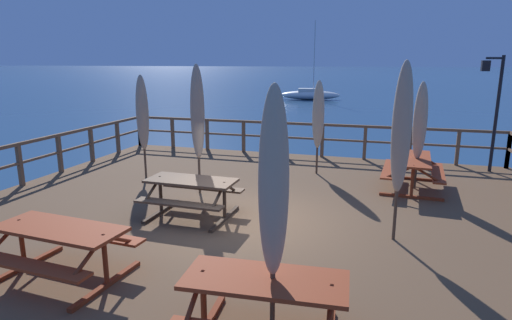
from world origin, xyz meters
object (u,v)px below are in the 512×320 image
picnic_table_mid_left (265,296)px  patio_umbrella_short_mid (318,115)px  picnic_table_back_right (192,190)px  patio_umbrella_tall_mid_right (197,113)px  lamp_post_hooked (493,96)px  picnic_table_mid_right (61,241)px  patio_umbrella_tall_mid_left (420,122)px  picnic_table_front_right (413,166)px  patio_umbrella_short_back (142,113)px  sailboat_distant (310,95)px  patio_umbrella_tall_back_right (402,129)px  patio_umbrella_tall_back_left (274,185)px

picnic_table_mid_left → patio_umbrella_short_mid: patio_umbrella_short_mid is taller
picnic_table_back_right → patio_umbrella_short_mid: patio_umbrella_short_mid is taller
picnic_table_back_right → patio_umbrella_tall_mid_right: size_ratio=0.60×
lamp_post_hooked → patio_umbrella_tall_mid_right: bearing=-148.9°
picnic_table_mid_right → lamp_post_hooked: lamp_post_hooked is taller
patio_umbrella_tall_mid_left → patio_umbrella_short_mid: size_ratio=1.01×
picnic_table_back_right → patio_umbrella_tall_mid_left: bearing=37.1°
picnic_table_mid_right → patio_umbrella_short_mid: (2.58, 6.88, 1.07)m
picnic_table_mid_right → picnic_table_back_right: (0.71, 2.81, -0.00)m
picnic_table_front_right → patio_umbrella_short_back: 6.94m
picnic_table_front_right → picnic_table_mid_right: bearing=-129.4°
patio_umbrella_tall_mid_left → patio_umbrella_tall_mid_right: size_ratio=0.87×
patio_umbrella_short_mid → lamp_post_hooked: 4.76m
picnic_table_front_right → patio_umbrella_tall_mid_left: size_ratio=0.82×
picnic_table_front_right → sailboat_distant: bearing=103.9°
picnic_table_front_right → patio_umbrella_tall_mid_right: patio_umbrella_tall_mid_right is taller
picnic_table_front_right → sailboat_distant: size_ratio=0.27×
sailboat_distant → picnic_table_mid_left: bearing=-81.0°
patio_umbrella_tall_mid_left → patio_umbrella_short_mid: patio_umbrella_tall_mid_left is taller
picnic_table_back_right → lamp_post_hooked: 8.61m
picnic_table_back_right → sailboat_distant: size_ratio=0.23×
patio_umbrella_short_back → patio_umbrella_tall_mid_left: (6.83, 1.00, -0.08)m
picnic_table_mid_left → sailboat_distant: bearing=99.0°
picnic_table_back_right → lamp_post_hooked: bearing=41.4°
patio_umbrella_short_back → patio_umbrella_short_mid: size_ratio=1.06×
patio_umbrella_tall_back_right → lamp_post_hooked: size_ratio=0.96×
patio_umbrella_tall_mid_left → patio_umbrella_tall_back_left: size_ratio=0.91×
picnic_table_back_right → patio_umbrella_tall_mid_right: 2.05m
patio_umbrella_short_mid → sailboat_distant: sailboat_distant is taller
patio_umbrella_short_back → picnic_table_front_right: bearing=8.5°
picnic_table_front_right → patio_umbrella_tall_back_left: 7.02m
picnic_table_mid_left → patio_umbrella_tall_back_left: 1.26m
patio_umbrella_tall_mid_right → picnic_table_mid_right: bearing=-93.0°
picnic_table_mid_left → patio_umbrella_tall_back_left: (0.08, 0.03, 1.25)m
patio_umbrella_tall_mid_right → patio_umbrella_short_back: bearing=156.3°
picnic_table_back_right → patio_umbrella_tall_mid_right: bearing=108.4°
picnic_table_front_right → patio_umbrella_tall_back_right: patio_umbrella_tall_back_right is taller
patio_umbrella_tall_mid_left → lamp_post_hooked: size_ratio=0.81×
patio_umbrella_tall_mid_right → patio_umbrella_tall_back_left: bearing=-57.9°
picnic_table_mid_right → lamp_post_hooked: 11.09m
patio_umbrella_short_back → patio_umbrella_tall_mid_right: patio_umbrella_tall_mid_right is taller
picnic_table_front_right → picnic_table_back_right: same height
picnic_table_back_right → patio_umbrella_tall_back_right: (3.86, -0.04, 1.40)m
patio_umbrella_short_back → lamp_post_hooked: (8.79, 3.27, 0.39)m
patio_umbrella_short_back → patio_umbrella_tall_mid_right: 2.13m
picnic_table_front_right → patio_umbrella_tall_back_right: bearing=-97.9°
sailboat_distant → picnic_table_mid_right: bearing=-85.5°
picnic_table_mid_right → patio_umbrella_tall_back_right: patio_umbrella_tall_back_right is taller
patio_umbrella_tall_back_left → lamp_post_hooked: bearing=66.8°
picnic_table_front_right → patio_umbrella_tall_back_left: (-1.80, -6.67, 1.25)m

